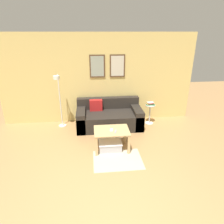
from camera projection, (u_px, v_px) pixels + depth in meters
ground_plane at (111, 218)px, 2.95m from camera, size 16.00×16.00×0.00m
wall_back at (98, 79)px, 5.76m from camera, size 5.60×0.09×2.55m
area_rug at (118, 160)px, 4.28m from camera, size 1.03×0.77×0.01m
couch at (109, 117)px, 5.71m from camera, size 1.81×0.93×0.76m
coffee_table at (112, 134)px, 4.56m from camera, size 0.80×0.58×0.48m
storage_bin at (110, 145)px, 4.65m from camera, size 0.53×0.44×0.20m
floor_lamp at (59, 94)px, 5.34m from camera, size 0.22×0.42×1.52m
side_table at (150, 112)px, 5.86m from camera, size 0.29×0.29×0.58m
book_stack at (150, 103)px, 5.76m from camera, size 0.26×0.17×0.09m
remote_control at (116, 131)px, 4.44m from camera, size 0.07×0.16×0.02m
cell_phone at (112, 130)px, 4.53m from camera, size 0.09×0.15×0.01m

